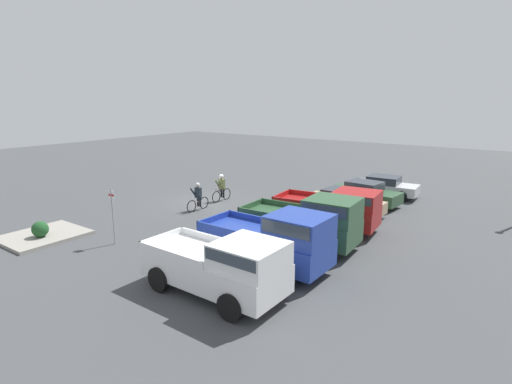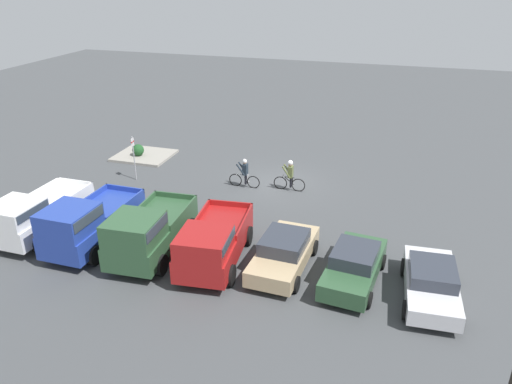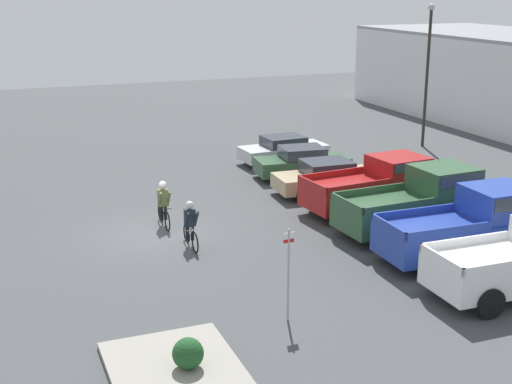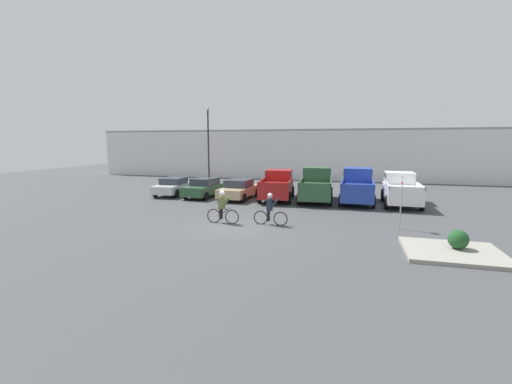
{
  "view_description": "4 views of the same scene",
  "coord_description": "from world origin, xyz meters",
  "px_view_note": "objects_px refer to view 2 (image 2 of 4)",
  "views": [
    {
      "loc": [
        18.02,
        16.77,
        6.37
      ],
      "look_at": [
        0.14,
        3.93,
        1.2
      ],
      "focal_mm": 28.0,
      "sensor_mm": 36.0,
      "label": 1
    },
    {
      "loc": [
        -6.34,
        24.84,
        11.11
      ],
      "look_at": [
        0.14,
        3.93,
        1.2
      ],
      "focal_mm": 35.0,
      "sensor_mm": 36.0,
      "label": 2
    },
    {
      "loc": [
        23.82,
        -5.36,
        8.68
      ],
      "look_at": [
        0.14,
        3.93,
        1.2
      ],
      "focal_mm": 50.0,
      "sensor_mm": 36.0,
      "label": 3
    },
    {
      "loc": [
        5.61,
        -15.68,
        4.18
      ],
      "look_at": [
        0.14,
        3.93,
        1.2
      ],
      "focal_mm": 24.0,
      "sensor_mm": 36.0,
      "label": 4
    }
  ],
  "objects_px": {
    "sedan_1": "(354,265)",
    "pickup_truck_2": "(87,223)",
    "fire_lane_sign": "(134,154)",
    "shrub": "(138,150)",
    "sedan_2": "(284,252)",
    "cyclist_0": "(245,173)",
    "pickup_truck_1": "(147,231)",
    "pickup_truck_0": "(213,242)",
    "cyclist_1": "(290,175)",
    "pickup_truck_3": "(36,214)",
    "sedan_0": "(431,282)"
  },
  "relations": [
    {
      "from": "sedan_2",
      "to": "cyclist_0",
      "type": "bearing_deg",
      "value": -60.65
    },
    {
      "from": "sedan_2",
      "to": "fire_lane_sign",
      "type": "bearing_deg",
      "value": -31.69
    },
    {
      "from": "sedan_0",
      "to": "pickup_truck_0",
      "type": "height_order",
      "value": "pickup_truck_0"
    },
    {
      "from": "sedan_0",
      "to": "fire_lane_sign",
      "type": "xyz_separation_m",
      "value": [
        15.92,
        -6.8,
        0.85
      ]
    },
    {
      "from": "sedan_0",
      "to": "pickup_truck_0",
      "type": "bearing_deg",
      "value": 2.08
    },
    {
      "from": "sedan_0",
      "to": "pickup_truck_2",
      "type": "relative_size",
      "value": 0.85
    },
    {
      "from": "pickup_truck_1",
      "to": "pickup_truck_3",
      "type": "xyz_separation_m",
      "value": [
        5.63,
        -0.14,
        -0.1
      ]
    },
    {
      "from": "sedan_1",
      "to": "pickup_truck_3",
      "type": "bearing_deg",
      "value": 2.34
    },
    {
      "from": "pickup_truck_3",
      "to": "shrub",
      "type": "relative_size",
      "value": 6.9
    },
    {
      "from": "pickup_truck_2",
      "to": "fire_lane_sign",
      "type": "relative_size",
      "value": 2.01
    },
    {
      "from": "pickup_truck_0",
      "to": "pickup_truck_2",
      "type": "bearing_deg",
      "value": 1.9
    },
    {
      "from": "sedan_2",
      "to": "cyclist_0",
      "type": "relative_size",
      "value": 2.56
    },
    {
      "from": "sedan_0",
      "to": "cyclist_0",
      "type": "xyz_separation_m",
      "value": [
        9.67,
        -7.66,
        0.12
      ]
    },
    {
      "from": "pickup_truck_2",
      "to": "cyclist_0",
      "type": "bearing_deg",
      "value": -118.05
    },
    {
      "from": "pickup_truck_1",
      "to": "cyclist_0",
      "type": "bearing_deg",
      "value": -100.53
    },
    {
      "from": "sedan_2",
      "to": "cyclist_0",
      "type": "height_order",
      "value": "cyclist_0"
    },
    {
      "from": "sedan_2",
      "to": "cyclist_1",
      "type": "xyz_separation_m",
      "value": [
        1.59,
        -7.54,
        0.17
      ]
    },
    {
      "from": "sedan_0",
      "to": "pickup_truck_3",
      "type": "relative_size",
      "value": 0.87
    },
    {
      "from": "shrub",
      "to": "pickup_truck_3",
      "type": "bearing_deg",
      "value": 94.29
    },
    {
      "from": "pickup_truck_1",
      "to": "fire_lane_sign",
      "type": "distance_m",
      "value": 8.66
    },
    {
      "from": "pickup_truck_1",
      "to": "pickup_truck_2",
      "type": "height_order",
      "value": "pickup_truck_2"
    },
    {
      "from": "shrub",
      "to": "pickup_truck_2",
      "type": "bearing_deg",
      "value": 108.75
    },
    {
      "from": "sedan_2",
      "to": "shrub",
      "type": "xyz_separation_m",
      "value": [
        11.98,
        -9.61,
        -0.21
      ]
    },
    {
      "from": "fire_lane_sign",
      "to": "sedan_1",
      "type": "bearing_deg",
      "value": 153.55
    },
    {
      "from": "pickup_truck_0",
      "to": "cyclist_1",
      "type": "relative_size",
      "value": 2.97
    },
    {
      "from": "pickup_truck_0",
      "to": "cyclist_0",
      "type": "relative_size",
      "value": 2.95
    },
    {
      "from": "sedan_1",
      "to": "pickup_truck_2",
      "type": "height_order",
      "value": "pickup_truck_2"
    },
    {
      "from": "sedan_0",
      "to": "cyclist_1",
      "type": "bearing_deg",
      "value": -47.9
    },
    {
      "from": "cyclist_1",
      "to": "shrub",
      "type": "distance_m",
      "value": 10.6
    },
    {
      "from": "pickup_truck_3",
      "to": "sedan_1",
      "type": "bearing_deg",
      "value": -177.66
    },
    {
      "from": "sedan_1",
      "to": "pickup_truck_2",
      "type": "distance_m",
      "value": 11.24
    },
    {
      "from": "pickup_truck_2",
      "to": "cyclist_0",
      "type": "relative_size",
      "value": 2.93
    },
    {
      "from": "pickup_truck_3",
      "to": "pickup_truck_2",
      "type": "bearing_deg",
      "value": 176.14
    },
    {
      "from": "sedan_2",
      "to": "cyclist_0",
      "type": "distance_m",
      "value": 8.3
    },
    {
      "from": "pickup_truck_2",
      "to": "cyclist_0",
      "type": "xyz_separation_m",
      "value": [
        -4.34,
        -8.15,
        -0.37
      ]
    },
    {
      "from": "pickup_truck_0",
      "to": "cyclist_1",
      "type": "height_order",
      "value": "pickup_truck_0"
    },
    {
      "from": "sedan_0",
      "to": "fire_lane_sign",
      "type": "height_order",
      "value": "fire_lane_sign"
    },
    {
      "from": "sedan_2",
      "to": "pickup_truck_1",
      "type": "height_order",
      "value": "pickup_truck_1"
    },
    {
      "from": "pickup_truck_3",
      "to": "fire_lane_sign",
      "type": "xyz_separation_m",
      "value": [
        -0.89,
        -7.1,
        0.45
      ]
    },
    {
      "from": "sedan_1",
      "to": "pickup_truck_2",
      "type": "bearing_deg",
      "value": 3.89
    },
    {
      "from": "sedan_1",
      "to": "shrub",
      "type": "xyz_separation_m",
      "value": [
        14.78,
        -9.77,
        -0.2
      ]
    },
    {
      "from": "pickup_truck_2",
      "to": "cyclist_0",
      "type": "distance_m",
      "value": 9.24
    },
    {
      "from": "sedan_2",
      "to": "sedan_1",
      "type": "bearing_deg",
      "value": 176.84
    },
    {
      "from": "pickup_truck_1",
      "to": "pickup_truck_2",
      "type": "relative_size",
      "value": 1.01
    },
    {
      "from": "sedan_0",
      "to": "sedan_1",
      "type": "distance_m",
      "value": 2.81
    },
    {
      "from": "cyclist_0",
      "to": "fire_lane_sign",
      "type": "height_order",
      "value": "fire_lane_sign"
    },
    {
      "from": "pickup_truck_0",
      "to": "pickup_truck_3",
      "type": "xyz_separation_m",
      "value": [
        8.45,
        -0.0,
        0.01
      ]
    },
    {
      "from": "cyclist_1",
      "to": "pickup_truck_2",
      "type": "bearing_deg",
      "value": 51.13
    },
    {
      "from": "fire_lane_sign",
      "to": "shrub",
      "type": "bearing_deg",
      "value": -62.87
    },
    {
      "from": "pickup_truck_2",
      "to": "pickup_truck_3",
      "type": "height_order",
      "value": "pickup_truck_2"
    }
  ]
}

